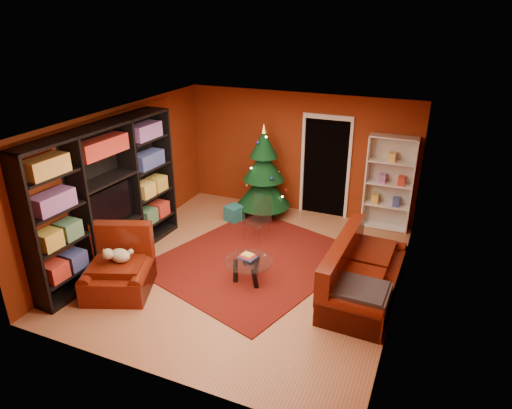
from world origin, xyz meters
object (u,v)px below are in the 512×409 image
at_px(dog, 120,256).
at_px(acrylic_chair, 257,221).
at_px(gift_box_green, 238,214).
at_px(white_bookshelf, 389,184).
at_px(armchair, 118,269).
at_px(sofa, 366,270).
at_px(coffee_table, 249,271).
at_px(christmas_tree, 264,172).
at_px(gift_box_red, 261,201).
at_px(media_unit, 106,198).
at_px(rug, 253,260).
at_px(gift_box_teal, 234,213).

xyz_separation_m(dog, acrylic_chair, (1.31, 2.40, -0.22)).
xyz_separation_m(gift_box_green, white_bookshelf, (2.95, 0.82, 0.84)).
distance_m(armchair, acrylic_chair, 2.80).
xyz_separation_m(sofa, coffee_table, (-1.81, -0.37, -0.25)).
xyz_separation_m(gift_box_green, dog, (-0.56, -3.12, 0.49)).
height_order(white_bookshelf, armchair, white_bookshelf).
bearing_deg(christmas_tree, gift_box_red, 117.34).
xyz_separation_m(media_unit, gift_box_red, (1.48, 3.31, -1.12)).
distance_m(gift_box_red, coffee_table, 3.14).
bearing_deg(dog, white_bookshelf, 26.80).
relative_size(rug, armchair, 3.05).
bearing_deg(dog, media_unit, 116.34).
bearing_deg(christmas_tree, coffee_table, -72.96).
bearing_deg(armchair, gift_box_red, 57.37).
relative_size(media_unit, christmas_tree, 1.58).
bearing_deg(gift_box_red, acrylic_chair, -70.79).
xyz_separation_m(rug, acrylic_chair, (-0.24, 0.74, 0.39)).
bearing_deg(dog, gift_box_teal, 58.73).
distance_m(media_unit, armchair, 1.28).
bearing_deg(armchair, acrylic_chair, 40.00).
height_order(gift_box_teal, acrylic_chair, acrylic_chair).
height_order(media_unit, gift_box_red, media_unit).
bearing_deg(rug, dog, -133.07).
height_order(sofa, coffee_table, sofa).
bearing_deg(media_unit, rug, 26.78).
distance_m(media_unit, christmas_tree, 3.35).
relative_size(gift_box_green, sofa, 0.12).
bearing_deg(coffee_table, gift_box_teal, 121.36).
bearing_deg(armchair, media_unit, 112.47).
height_order(dog, acrylic_chair, acrylic_chair).
relative_size(armchair, sofa, 0.50).
bearing_deg(gift_box_red, rug, -71.14).
bearing_deg(media_unit, gift_box_red, 68.77).
height_order(gift_box_red, sofa, sofa).
xyz_separation_m(media_unit, gift_box_green, (1.28, 2.47, -1.11)).
relative_size(sofa, coffee_table, 2.66).
xyz_separation_m(gift_box_teal, acrylic_chair, (0.79, -0.63, 0.24)).
distance_m(rug, gift_box_teal, 1.72).
distance_m(gift_box_teal, white_bookshelf, 3.22).
xyz_separation_m(gift_box_red, acrylic_chair, (0.55, -1.57, 0.29)).
height_order(gift_box_green, white_bookshelf, white_bookshelf).
relative_size(media_unit, gift_box_red, 14.40).
height_order(rug, gift_box_green, gift_box_green).
xyz_separation_m(rug, armchair, (-1.58, -1.72, 0.41)).
distance_m(rug, gift_box_green, 1.77).
height_order(christmas_tree, gift_box_green, christmas_tree).
height_order(rug, christmas_tree, christmas_tree).
relative_size(gift_box_red, sofa, 0.10).
xyz_separation_m(christmas_tree, gift_box_red, (-0.23, 0.44, -0.88)).
xyz_separation_m(white_bookshelf, armchair, (-3.54, -4.01, -0.55)).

